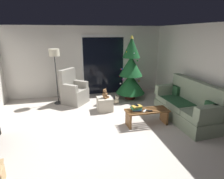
# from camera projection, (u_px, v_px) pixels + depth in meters

# --- Properties ---
(ground_plane) EXTENTS (7.00, 7.00, 0.00)m
(ground_plane) POSITION_uv_depth(u_px,v_px,m) (102.00, 134.00, 4.30)
(ground_plane) COLOR #BCB2A8
(wall_back) EXTENTS (5.72, 0.12, 2.50)m
(wall_back) POSITION_uv_depth(u_px,v_px,m) (87.00, 61.00, 6.78)
(wall_back) COLOR silver
(wall_back) RESTS_ON ground
(wall_right) EXTENTS (0.12, 6.00, 2.50)m
(wall_right) POSITION_uv_depth(u_px,v_px,m) (215.00, 75.00, 4.56)
(wall_right) COLOR silver
(wall_right) RESTS_ON ground
(patio_door_frame) EXTENTS (1.60, 0.02, 2.20)m
(patio_door_frame) POSITION_uv_depth(u_px,v_px,m) (104.00, 65.00, 6.89)
(patio_door_frame) COLOR silver
(patio_door_frame) RESTS_ON ground
(patio_door_glass) EXTENTS (1.50, 0.02, 2.10)m
(patio_door_glass) POSITION_uv_depth(u_px,v_px,m) (104.00, 66.00, 6.89)
(patio_door_glass) COLOR black
(patio_door_glass) RESTS_ON ground
(couch) EXTENTS (0.84, 1.96, 1.08)m
(couch) POSITION_uv_depth(u_px,v_px,m) (187.00, 106.00, 4.87)
(couch) COLOR gray
(couch) RESTS_ON ground
(coffee_table) EXTENTS (1.10, 0.40, 0.40)m
(coffee_table) POSITION_uv_depth(u_px,v_px,m) (147.00, 115.00, 4.69)
(coffee_table) COLOR brown
(coffee_table) RESTS_ON ground
(remote_black) EXTENTS (0.16, 0.09, 0.02)m
(remote_black) POSITION_uv_depth(u_px,v_px,m) (149.00, 111.00, 4.57)
(remote_black) COLOR black
(remote_black) RESTS_ON coffee_table
(remote_white) EXTENTS (0.14, 0.14, 0.02)m
(remote_white) POSITION_uv_depth(u_px,v_px,m) (145.00, 111.00, 4.56)
(remote_white) COLOR silver
(remote_white) RESTS_ON coffee_table
(book_stack) EXTENTS (0.28, 0.21, 0.13)m
(book_stack) POSITION_uv_depth(u_px,v_px,m) (137.00, 108.00, 4.58)
(book_stack) COLOR #4C4C51
(book_stack) RESTS_ON coffee_table
(cell_phone) EXTENTS (0.10, 0.16, 0.01)m
(cell_phone) POSITION_uv_depth(u_px,v_px,m) (136.00, 105.00, 4.59)
(cell_phone) COLOR black
(cell_phone) RESTS_ON book_stack
(christmas_tree) EXTENTS (1.01, 1.01, 2.20)m
(christmas_tree) POSITION_uv_depth(u_px,v_px,m) (131.00, 72.00, 6.35)
(christmas_tree) COLOR #4C1E19
(christmas_tree) RESTS_ON ground
(armchair) EXTENTS (0.97, 0.96, 1.13)m
(armchair) POSITION_uv_depth(u_px,v_px,m) (73.00, 91.00, 6.10)
(armchair) COLOR gray
(armchair) RESTS_ON ground
(floor_lamp) EXTENTS (0.32, 0.32, 1.78)m
(floor_lamp) POSITION_uv_depth(u_px,v_px,m) (55.00, 58.00, 5.75)
(floor_lamp) COLOR #2D2D30
(floor_lamp) RESTS_ON ground
(ottoman) EXTENTS (0.44, 0.44, 0.40)m
(ottoman) POSITION_uv_depth(u_px,v_px,m) (105.00, 104.00, 5.57)
(ottoman) COLOR beige
(ottoman) RESTS_ON ground
(teddy_bear_chestnut) EXTENTS (0.21, 0.22, 0.29)m
(teddy_bear_chestnut) POSITION_uv_depth(u_px,v_px,m) (105.00, 94.00, 5.47)
(teddy_bear_chestnut) COLOR brown
(teddy_bear_chestnut) RESTS_ON ottoman
(teddy_bear_cream_by_tree) EXTENTS (0.20, 0.20, 0.29)m
(teddy_bear_cream_by_tree) POSITION_uv_depth(u_px,v_px,m) (117.00, 100.00, 6.11)
(teddy_bear_cream_by_tree) COLOR beige
(teddy_bear_cream_by_tree) RESTS_ON ground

